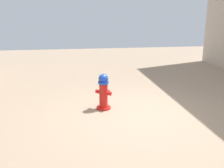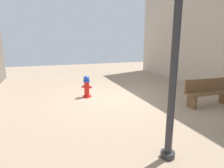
# 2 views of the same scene
# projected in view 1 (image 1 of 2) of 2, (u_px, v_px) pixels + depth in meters

# --- Properties ---
(ground_plane) EXTENTS (23.40, 23.40, 0.00)m
(ground_plane) POSITION_uv_depth(u_px,v_px,m) (144.00, 115.00, 5.96)
(ground_plane) COLOR tan
(fire_hydrant) EXTENTS (0.39, 0.39, 0.89)m
(fire_hydrant) POSITION_uv_depth(u_px,v_px,m) (104.00, 91.00, 6.23)
(fire_hydrant) COLOR red
(fire_hydrant) RESTS_ON ground_plane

